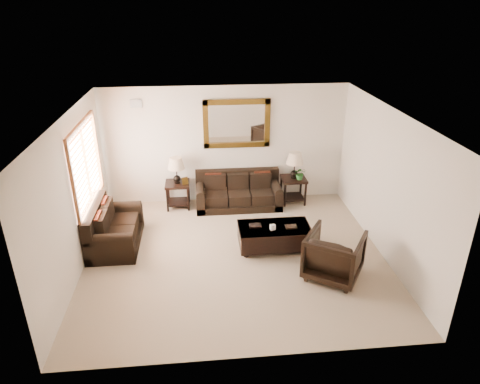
{
  "coord_description": "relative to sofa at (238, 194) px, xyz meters",
  "views": [
    {
      "loc": [
        -0.58,
        -6.78,
        4.44
      ],
      "look_at": [
        0.15,
        0.6,
        1.04
      ],
      "focal_mm": 32.0,
      "sensor_mm": 36.0,
      "label": 1
    }
  ],
  "objects": [
    {
      "name": "coffee_table",
      "position": [
        0.5,
        -1.91,
        0.0
      ],
      "size": [
        1.37,
        0.74,
        0.58
      ],
      "rotation": [
        0.0,
        0.0,
        0.0
      ],
      "color": "black",
      "rests_on": "room"
    },
    {
      "name": "potted_plant",
      "position": [
        1.42,
        -0.04,
        0.44
      ],
      "size": [
        0.34,
        0.36,
        0.23
      ],
      "primitive_type": "imported",
      "rotation": [
        0.0,
        0.0,
        -0.32
      ],
      "color": "#1E531C",
      "rests_on": "end_table_right"
    },
    {
      "name": "window",
      "position": [
        -2.96,
        -1.22,
        1.26
      ],
      "size": [
        0.07,
        1.96,
        1.66
      ],
      "color": "white",
      "rests_on": "room"
    },
    {
      "name": "room",
      "position": [
        -0.26,
        -2.12,
        1.06
      ],
      "size": [
        5.51,
        5.01,
        2.71
      ],
      "color": "tan",
      "rests_on": "ground"
    },
    {
      "name": "armchair",
      "position": [
        1.37,
        -2.9,
        0.17
      ],
      "size": [
        1.2,
        1.18,
        0.91
      ],
      "primitive_type": "imported",
      "rotation": [
        0.0,
        0.0,
        2.56
      ],
      "color": "black",
      "rests_on": "floor"
    },
    {
      "name": "end_table_left",
      "position": [
        -1.38,
        0.07,
        0.5
      ],
      "size": [
        0.55,
        0.55,
        1.2
      ],
      "color": "black",
      "rests_on": "room"
    },
    {
      "name": "air_vent",
      "position": [
        -2.16,
        0.36,
        2.06
      ],
      "size": [
        0.25,
        0.02,
        0.18
      ],
      "primitive_type": "cube",
      "color": "#999999",
      "rests_on": "room"
    },
    {
      "name": "end_table_right",
      "position": [
        1.3,
        0.07,
        0.51
      ],
      "size": [
        0.56,
        0.56,
        1.23
      ],
      "color": "black",
      "rests_on": "room"
    },
    {
      "name": "mirror",
      "position": [
        0.0,
        0.35,
        1.56
      ],
      "size": [
        1.5,
        0.06,
        1.1
      ],
      "color": "#4B300F",
      "rests_on": "room"
    },
    {
      "name": "sofa",
      "position": [
        0.0,
        0.0,
        0.0
      ],
      "size": [
        1.94,
        0.84,
        0.79
      ],
      "color": "black",
      "rests_on": "room"
    },
    {
      "name": "loveseat",
      "position": [
        -2.59,
        -1.48,
        0.03
      ],
      "size": [
        0.9,
        1.51,
        0.85
      ],
      "rotation": [
        0.0,
        0.0,
        1.57
      ],
      "color": "black",
      "rests_on": "room"
    }
  ]
}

